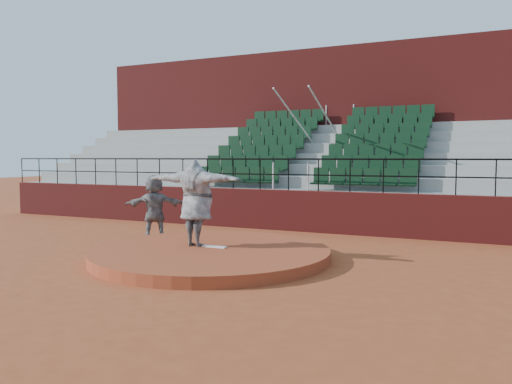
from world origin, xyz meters
TOP-DOWN VIEW (x-y plane):
  - ground at (0.00, 0.00)m, footprint 90.00×90.00m
  - pitchers_mound at (0.00, 0.00)m, footprint 5.50×5.50m
  - pitching_rubber at (0.00, 0.15)m, footprint 0.60×0.15m
  - boundary_wall at (0.00, 5.00)m, footprint 24.00×0.30m
  - wall_railing at (0.00, 5.00)m, footprint 24.04×0.05m
  - seating_deck at (0.00, 8.65)m, footprint 24.00×5.97m
  - press_box_facade at (0.00, 12.60)m, footprint 24.00×3.00m
  - pitcher at (-0.48, 0.14)m, footprint 2.55×0.73m
  - fielder at (-3.03, 1.99)m, footprint 1.74×1.38m

SIDE VIEW (x-z plane):
  - ground at x=0.00m, z-range 0.00..0.00m
  - pitchers_mound at x=0.00m, z-range 0.00..0.25m
  - pitching_rubber at x=0.00m, z-range 0.25..0.28m
  - boundary_wall at x=0.00m, z-range 0.00..1.30m
  - fielder at x=-3.03m, z-range 0.00..1.85m
  - pitcher at x=-0.48m, z-range 0.25..2.31m
  - seating_deck at x=0.00m, z-range -0.87..3.76m
  - wall_railing at x=0.00m, z-range 1.52..2.54m
  - press_box_facade at x=0.00m, z-range 0.00..7.10m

